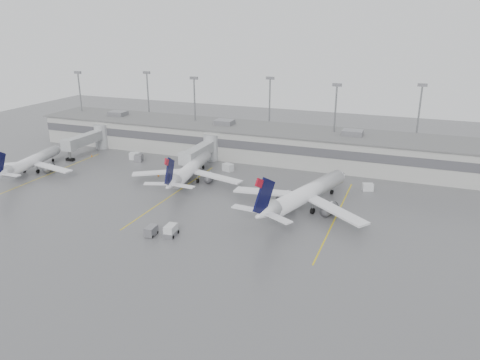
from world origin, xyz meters
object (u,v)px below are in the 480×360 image
(baggage_tug, at_px, (171,231))
(jet_mid_right, at_px, (304,194))
(jet_far_left, at_px, (31,162))
(jet_mid_left, at_px, (190,169))

(baggage_tug, bearing_deg, jet_mid_right, 41.76)
(jet_far_left, height_order, jet_mid_right, jet_mid_right)
(jet_far_left, xyz_separation_m, baggage_tug, (49.53, -19.13, -1.97))
(jet_far_left, xyz_separation_m, jet_mid_right, (68.42, 0.53, 0.62))
(jet_mid_left, relative_size, jet_mid_right, 0.92)
(jet_mid_right, relative_size, baggage_tug, 10.11)
(jet_mid_left, height_order, jet_mid_right, jet_mid_right)
(jet_mid_left, xyz_separation_m, baggage_tug, (9.96, -26.90, -2.21))
(jet_mid_left, xyz_separation_m, jet_mid_right, (28.85, -7.25, 0.37))
(jet_mid_left, relative_size, baggage_tug, 9.25)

